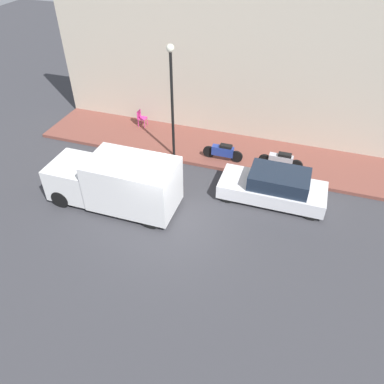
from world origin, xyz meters
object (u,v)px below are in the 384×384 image
(scooter_silver, at_px, (281,160))
(cafe_chair, at_px, (141,117))
(motorcycle_blue, at_px, (223,152))
(delivery_van, at_px, (115,182))
(parked_car, at_px, (274,187))
(streetlamp, at_px, (172,90))

(scooter_silver, xyz_separation_m, cafe_chair, (1.63, 7.36, 0.06))
(motorcycle_blue, bearing_deg, delivery_van, 142.27)
(delivery_van, height_order, motorcycle_blue, delivery_van)
(parked_car, height_order, scooter_silver, parked_car)
(parked_car, height_order, cafe_chair, parked_car)
(parked_car, distance_m, streetlamp, 5.72)
(parked_car, height_order, streetlamp, streetlamp)
(scooter_silver, bearing_deg, parked_car, -179.65)
(parked_car, xyz_separation_m, motorcycle_blue, (1.92, 2.57, -0.05))
(streetlamp, bearing_deg, motorcycle_blue, -80.74)
(scooter_silver, distance_m, streetlamp, 5.54)
(delivery_van, relative_size, scooter_silver, 2.61)
(delivery_van, height_order, streetlamp, streetlamp)
(streetlamp, relative_size, cafe_chair, 6.10)
(scooter_silver, distance_m, cafe_chair, 7.54)
(streetlamp, bearing_deg, parked_car, -108.02)
(cafe_chair, bearing_deg, scooter_silver, -102.49)
(scooter_silver, xyz_separation_m, motorcycle_blue, (-0.11, 2.56, -0.00))
(delivery_van, xyz_separation_m, motorcycle_blue, (4.11, -3.18, -0.49))
(motorcycle_blue, distance_m, cafe_chair, 5.11)
(delivery_van, bearing_deg, scooter_silver, -53.66)
(scooter_silver, bearing_deg, cafe_chair, 77.51)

